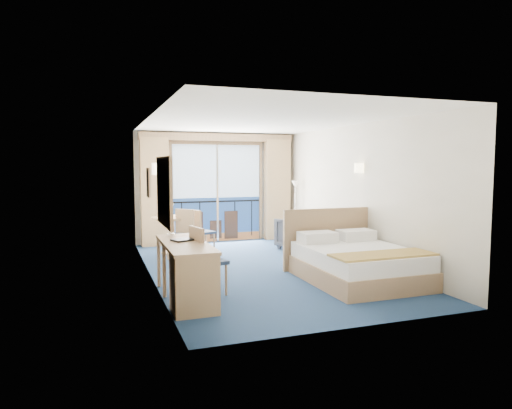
# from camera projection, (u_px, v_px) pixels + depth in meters

# --- Properties ---
(floor) EXTENTS (6.50, 6.50, 0.00)m
(floor) POSITION_uv_depth(u_px,v_px,m) (262.00, 268.00, 8.43)
(floor) COLOR navy
(floor) RESTS_ON ground
(room_walls) EXTENTS (4.04, 6.54, 2.72)m
(room_walls) POSITION_uv_depth(u_px,v_px,m) (262.00, 172.00, 8.28)
(room_walls) COLOR beige
(room_walls) RESTS_ON ground
(balcony_door) EXTENTS (2.36, 0.03, 2.52)m
(balcony_door) POSITION_uv_depth(u_px,v_px,m) (217.00, 196.00, 11.35)
(balcony_door) COLOR navy
(balcony_door) RESTS_ON room_walls
(curtain_left) EXTENTS (0.65, 0.22, 2.55)m
(curtain_left) POSITION_uv_depth(u_px,v_px,m) (155.00, 192.00, 10.69)
(curtain_left) COLOR tan
(curtain_left) RESTS_ON room_walls
(curtain_right) EXTENTS (0.65, 0.22, 2.55)m
(curtain_right) POSITION_uv_depth(u_px,v_px,m) (277.00, 190.00, 11.72)
(curtain_right) COLOR tan
(curtain_right) RESTS_ON room_walls
(pelmet) EXTENTS (3.80, 0.25, 0.18)m
(pelmet) POSITION_uv_depth(u_px,v_px,m) (218.00, 137.00, 11.12)
(pelmet) COLOR tan
(pelmet) RESTS_ON room_walls
(mirror) EXTENTS (0.05, 1.25, 0.95)m
(mirror) POSITION_uv_depth(u_px,v_px,m) (164.00, 191.00, 6.23)
(mirror) COLOR tan
(mirror) RESTS_ON room_walls
(wall_print) EXTENTS (0.04, 0.42, 0.52)m
(wall_print) POSITION_uv_depth(u_px,v_px,m) (149.00, 182.00, 8.06)
(wall_print) COLOR tan
(wall_print) RESTS_ON room_walls
(sconce_left) EXTENTS (0.18, 0.18, 0.18)m
(sconce_left) POSITION_uv_depth(u_px,v_px,m) (158.00, 169.00, 7.06)
(sconce_left) COLOR #FEECB1
(sconce_left) RESTS_ON room_walls
(sconce_right) EXTENTS (0.18, 0.18, 0.18)m
(sconce_right) POSITION_uv_depth(u_px,v_px,m) (359.00, 168.00, 8.77)
(sconce_right) COLOR #FEECB1
(sconce_right) RESTS_ON room_walls
(bed) EXTENTS (1.77, 2.11, 1.12)m
(bed) POSITION_uv_depth(u_px,v_px,m) (356.00, 262.00, 7.53)
(bed) COLOR tan
(bed) RESTS_ON ground
(nightstand) EXTENTS (0.39, 0.37, 0.51)m
(nightstand) POSITION_uv_depth(u_px,v_px,m) (347.00, 249.00, 8.99)
(nightstand) COLOR tan
(nightstand) RESTS_ON ground
(phone) EXTENTS (0.18, 0.14, 0.08)m
(phone) POSITION_uv_depth(u_px,v_px,m) (349.00, 234.00, 8.92)
(phone) COLOR silver
(phone) RESTS_ON nightstand
(armchair) EXTENTS (1.11, 1.11, 0.73)m
(armchair) POSITION_uv_depth(u_px,v_px,m) (296.00, 233.00, 10.45)
(armchair) COLOR #444A53
(armchair) RESTS_ON ground
(floor_lamp) EXTENTS (0.21, 0.21, 1.52)m
(floor_lamp) POSITION_uv_depth(u_px,v_px,m) (295.00, 196.00, 11.30)
(floor_lamp) COLOR silver
(floor_lamp) RESTS_ON ground
(desk) EXTENTS (0.60, 1.75, 0.82)m
(desk) POSITION_uv_depth(u_px,v_px,m) (192.00, 276.00, 6.02)
(desk) COLOR tan
(desk) RESTS_ON ground
(desk_chair) EXTENTS (0.54, 0.53, 1.02)m
(desk_chair) POSITION_uv_depth(u_px,v_px,m) (204.00, 257.00, 6.65)
(desk_chair) COLOR #1E2C46
(desk_chair) RESTS_ON ground
(folder) EXTENTS (0.36, 0.32, 0.03)m
(folder) POSITION_uv_depth(u_px,v_px,m) (183.00, 240.00, 6.57)
(folder) COLOR black
(folder) RESTS_ON desk
(desk_lamp) EXTENTS (0.13, 0.13, 0.48)m
(desk_lamp) POSITION_uv_depth(u_px,v_px,m) (170.00, 213.00, 6.97)
(desk_lamp) COLOR silver
(desk_lamp) RESTS_ON desk
(round_table) EXTENTS (0.89, 0.89, 0.80)m
(round_table) POSITION_uv_depth(u_px,v_px,m) (172.00, 226.00, 9.83)
(round_table) COLOR tan
(round_table) RESTS_ON ground
(table_chair_a) EXTENTS (0.53, 0.53, 0.95)m
(table_chair_a) POSITION_uv_depth(u_px,v_px,m) (200.00, 229.00, 9.80)
(table_chair_a) COLOR #1E2C46
(table_chair_a) RESTS_ON ground
(table_chair_b) EXTENTS (0.61, 0.61, 1.00)m
(table_chair_b) POSITION_uv_depth(u_px,v_px,m) (182.00, 231.00, 9.34)
(table_chair_b) COLOR #1E2C46
(table_chair_b) RESTS_ON ground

